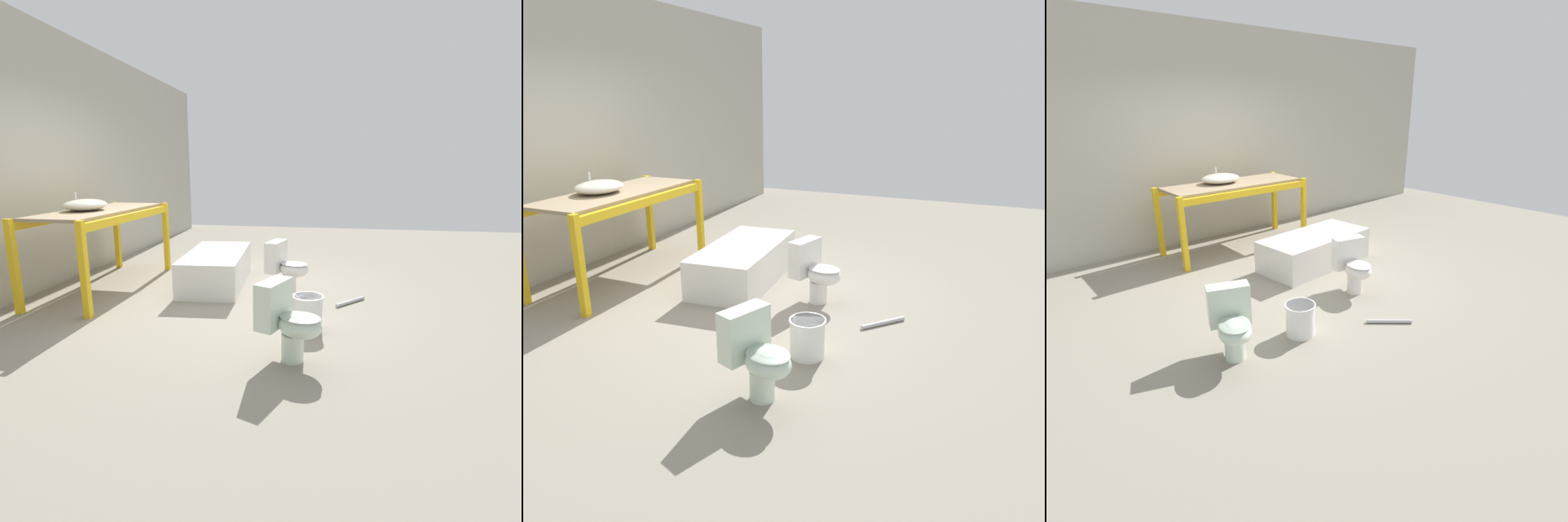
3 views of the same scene
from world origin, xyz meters
The scene contains 9 objects.
ground_plane centered at (0.00, 0.00, 0.00)m, with size 12.00×12.00×0.00m, color gray.
warehouse_wall_rear centered at (0.00, 2.17, 1.60)m, with size 10.80×0.08×3.20m.
shelving_rack centered at (0.16, 1.42, 0.86)m, with size 2.12×0.86×0.99m.
sink_basin centered at (0.01, 1.51, 1.06)m, with size 0.57×0.45×0.22m.
bathtub_main centered at (0.58, 0.09, 0.25)m, with size 1.59×0.85×0.43m.
toilet_near centered at (0.35, -0.85, 0.34)m, with size 0.44×0.56×0.63m.
toilet_far centered at (-1.42, -1.07, 0.34)m, with size 0.48×0.57×0.63m.
bucket_white centered at (-0.75, -1.18, 0.17)m, with size 0.30×0.30×0.32m.
loose_pipe centered at (0.07, -1.62, 0.02)m, with size 0.37×0.34×0.04m.
Camera 2 is at (-4.19, -2.46, 2.03)m, focal length 35.00 mm.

